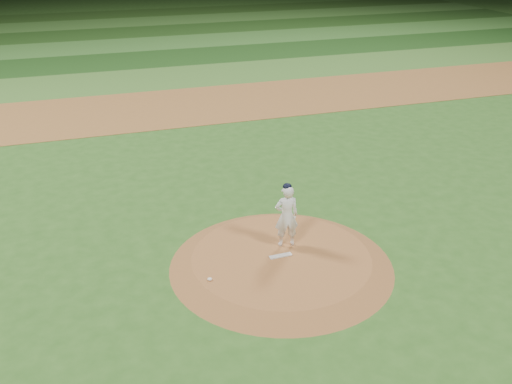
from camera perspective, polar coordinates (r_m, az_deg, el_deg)
ground at (r=14.21m, az=2.53°, el=-7.31°), size 120.00×120.00×0.00m
infield_dirt_band at (r=26.65m, az=-8.13°, el=8.42°), size 70.00×6.00×0.02m
outfield_stripe_0 at (r=31.89m, az=-10.00°, el=11.10°), size 70.00×5.00×0.02m
outfield_stripe_1 at (r=36.73m, az=-11.26°, el=12.87°), size 70.00×5.00×0.02m
outfield_stripe_2 at (r=41.60m, az=-12.23°, el=14.22°), size 70.00×5.00×0.02m
outfield_stripe_3 at (r=46.50m, az=-13.01°, el=15.28°), size 70.00×5.00×0.02m
outfield_stripe_4 at (r=51.42m, az=-13.64°, el=16.13°), size 70.00×5.00×0.02m
outfield_stripe_5 at (r=56.35m, az=-14.17°, el=16.84°), size 70.00×5.00×0.02m
pitchers_mound at (r=14.14m, az=2.54°, el=-6.89°), size 5.50×5.50×0.25m
pitching_rubber at (r=14.07m, az=2.47°, el=-6.38°), size 0.57×0.16×0.03m
rosin_bag at (r=13.22m, az=-4.65°, el=-8.68°), size 0.11×0.11×0.06m
pitcher_on_mound at (r=14.14m, az=3.07°, el=-2.36°), size 0.65×0.47×1.71m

